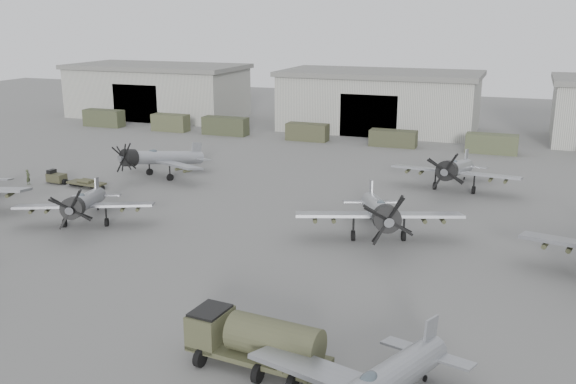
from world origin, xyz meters
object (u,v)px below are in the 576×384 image
(aircraft_far_0, at_px, (158,158))
(fuel_tanker, at_px, (256,338))
(aircraft_mid_1, at_px, (84,203))
(aircraft_far_1, at_px, (455,169))
(ground_crew, at_px, (28,177))
(aircraft_mid_2, at_px, (379,212))
(tug_trailer, at_px, (68,180))

(aircraft_far_0, distance_m, fuel_tanker, 39.70)
(aircraft_mid_1, relative_size, aircraft_far_1, 0.87)
(aircraft_far_0, xyz_separation_m, fuel_tanker, (24.58, -31.17, -0.58))
(ground_crew, bearing_deg, fuel_tanker, -136.70)
(aircraft_far_1, bearing_deg, aircraft_mid_1, -135.70)
(aircraft_far_1, bearing_deg, ground_crew, -157.69)
(aircraft_mid_1, xyz_separation_m, aircraft_mid_2, (23.01, 5.07, 0.29))
(aircraft_mid_2, distance_m, tug_trailer, 33.68)
(aircraft_far_0, bearing_deg, aircraft_far_1, 31.78)
(aircraft_far_1, relative_size, tug_trailer, 1.78)
(aircraft_mid_2, height_order, aircraft_far_0, aircraft_mid_2)
(aircraft_mid_1, height_order, aircraft_far_1, aircraft_far_1)
(fuel_tanker, bearing_deg, aircraft_mid_2, 91.51)
(aircraft_mid_2, relative_size, aircraft_far_0, 1.09)
(tug_trailer, bearing_deg, fuel_tanker, -33.27)
(aircraft_far_1, bearing_deg, aircraft_far_0, -164.50)
(aircraft_mid_2, xyz_separation_m, tug_trailer, (-33.19, 5.44, -1.79))
(aircraft_mid_1, height_order, ground_crew, aircraft_mid_1)
(aircraft_mid_1, xyz_separation_m, ground_crew, (-13.98, 9.19, -1.23))
(aircraft_mid_2, bearing_deg, aircraft_far_0, 137.13)
(aircraft_mid_1, distance_m, aircraft_far_1, 34.29)
(aircraft_far_1, height_order, fuel_tanker, aircraft_far_1)
(aircraft_mid_2, height_order, aircraft_far_1, aircraft_mid_2)
(aircraft_far_0, height_order, fuel_tanker, aircraft_far_0)
(aircraft_far_0, relative_size, aircraft_far_1, 0.93)
(fuel_tanker, distance_m, tug_trailer, 40.64)
(aircraft_far_0, relative_size, tug_trailer, 1.66)
(aircraft_mid_2, relative_size, ground_crew, 8.03)
(aircraft_far_1, relative_size, ground_crew, 7.90)
(tug_trailer, bearing_deg, aircraft_mid_1, -40.36)
(aircraft_mid_2, distance_m, aircraft_far_1, 16.84)
(aircraft_far_1, xyz_separation_m, ground_crew, (-40.70, -12.30, -1.46))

